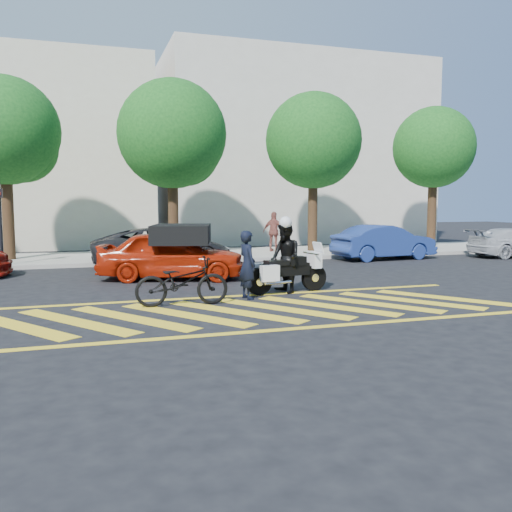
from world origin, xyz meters
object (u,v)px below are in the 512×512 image
object	(u,v)px
bicycle	(182,282)
parked_mid_left	(162,247)
red_convertible	(172,255)
parked_right	(384,242)
parked_mid_right	(183,248)
police_motorcycle	(286,271)
officer_bike	(247,265)
officer_moto	(285,258)

from	to	relation	value
bicycle	parked_mid_left	xyz separation A→B (m)	(0.67, 8.16, 0.15)
red_convertible	parked_right	world-z (taller)	red_convertible
parked_mid_right	police_motorcycle	bearing A→B (deg)	-172.99
bicycle	parked_mid_right	bearing A→B (deg)	-9.53
red_convertible	parked_mid_right	world-z (taller)	red_convertible
officer_bike	red_convertible	world-z (taller)	officer_bike
officer_bike	parked_mid_right	size ratio (longest dim) A/B	0.46
bicycle	officer_bike	bearing A→B (deg)	-75.21
parked_mid_left	parked_right	bearing A→B (deg)	-88.88
officer_bike	police_motorcycle	bearing A→B (deg)	-76.70
police_motorcycle	officer_moto	bearing A→B (deg)	152.20
red_convertible	parked_right	bearing A→B (deg)	-56.01
officer_bike	officer_moto	xyz separation A→B (m)	(1.20, 0.52, 0.08)
red_convertible	parked_right	size ratio (longest dim) A/B	1.02
police_motorcycle	parked_mid_left	world-z (taller)	parked_mid_left
officer_bike	officer_moto	distance (m)	1.31
officer_bike	parked_mid_right	distance (m)	7.73
officer_bike	parked_mid_left	distance (m)	7.80
parked_mid_right	parked_mid_left	bearing A→B (deg)	85.60
officer_moto	parked_mid_left	xyz separation A→B (m)	(-2.24, 7.20, -0.22)
officer_bike	parked_mid_left	bearing A→B (deg)	-2.09
officer_bike	officer_moto	world-z (taller)	officer_moto
bicycle	parked_right	bearing A→B (deg)	-51.67
bicycle	red_convertible	bearing A→B (deg)	-5.22
police_motorcycle	red_convertible	distance (m)	4.25
police_motorcycle	parked_right	xyz separation A→B (m)	(6.93, 6.66, 0.15)
officer_bike	bicycle	bearing A→B (deg)	94.38
bicycle	police_motorcycle	size ratio (longest dim) A/B	0.90
bicycle	red_convertible	size ratio (longest dim) A/B	0.48
parked_right	bicycle	bearing A→B (deg)	122.11
bicycle	parked_right	size ratio (longest dim) A/B	0.49
bicycle	parked_mid_right	distance (m)	8.29
officer_moto	red_convertible	size ratio (longest dim) A/B	0.42
red_convertible	parked_right	xyz separation A→B (m)	(9.40, 3.21, -0.04)
police_motorcycle	parked_mid_right	bearing A→B (deg)	92.84
parked_mid_right	red_convertible	bearing A→B (deg)	160.48
officer_bike	parked_right	bearing A→B (deg)	-58.37
officer_bike	parked_right	size ratio (longest dim) A/B	0.39
bicycle	red_convertible	xyz separation A→B (m)	(0.45, 4.40, 0.20)
police_motorcycle	parked_mid_right	world-z (taller)	parked_mid_right
bicycle	officer_moto	world-z (taller)	officer_moto
police_motorcycle	red_convertible	xyz separation A→B (m)	(-2.47, 3.45, 0.19)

